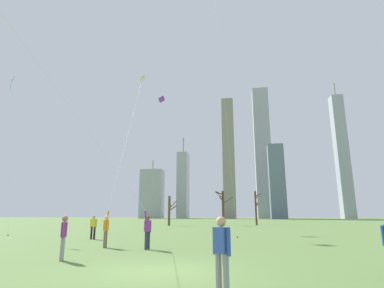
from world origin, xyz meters
The scene contains 17 objects.
ground_plane centered at (0.00, 0.00, 0.00)m, with size 400.00×400.00×0.00m, color #5B7A3D.
kite_flyer_foreground_right_red centered at (-3.82, 2.28, 4.39)m, with size 7.74×15.14×16.56m.
kite_flyer_foreground_left_white centered at (-5.02, 8.08, 3.14)m, with size 3.38×14.34×16.50m.
bystander_far_off_by_trees centered at (-7.83, 11.22, 0.90)m, with size 0.51×0.22×1.62m.
bystander_watching_nearby centered at (2.02, -2.63, 0.90)m, with size 0.41×0.37×1.62m.
bystander_strolling_midfield centered at (-4.17, 1.49, 0.90)m, with size 0.34×0.46×1.62m.
distant_kite_high_overhead_purple centered at (-7.40, 26.70, 15.06)m, with size 0.99×2.77×16.90m.
distant_kite_drifting_right_teal centered at (-18.35, 14.31, 12.21)m, with size 2.47×0.87×14.69m.
bare_tree_left_of_center centered at (-0.58, 42.05, 3.11)m, with size 2.91×2.76×5.55m.
bare_tree_rightmost centered at (4.87, 43.96, 2.97)m, with size 1.17×2.35×5.59m.
bare_tree_center centered at (-9.00, 39.56, 2.44)m, with size 1.36×3.59×4.66m.
skyline_tall_tower centered at (-41.17, 138.17, 11.87)m, with size 10.61×8.37×28.59m.
skyline_slender_spire centered at (-2.68, 131.36, 27.90)m, with size 5.38×7.41×55.80m.
skyline_mid_tower_right centered at (50.35, 142.16, 29.53)m, with size 5.33×6.35×65.96m.
skyline_squat_block centered at (13.75, 143.02, 32.43)m, with size 7.71×8.40×64.85m.
skyline_short_annex centered at (17.94, 127.18, 15.94)m, with size 6.49×7.70×31.88m.
skyline_mid_tower_left centered at (-26.64, 143.94, 16.57)m, with size 5.15×8.87×41.44m.
Camera 1 is at (2.48, -9.53, 1.65)m, focal length 28.57 mm.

